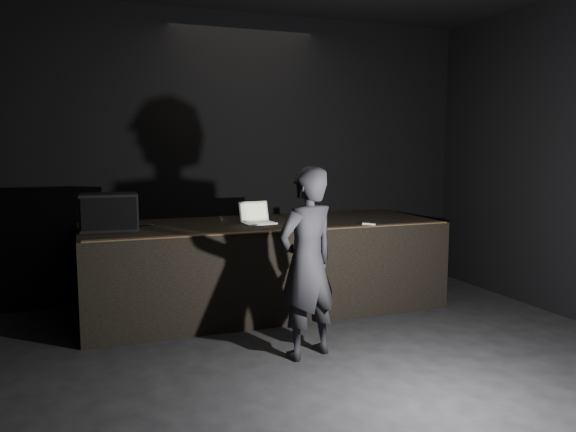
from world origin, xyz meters
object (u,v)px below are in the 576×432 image
(stage_riser, at_px, (263,265))
(stage_monitor, at_px, (110,212))
(laptop, at_px, (257,218))
(person, at_px, (307,263))
(beer_can, at_px, (313,219))

(stage_riser, relative_size, stage_monitor, 6.69)
(laptop, height_order, person, person)
(stage_riser, xyz_separation_m, laptop, (-0.08, -0.03, 0.56))
(stage_riser, height_order, stage_monitor, stage_monitor)
(stage_riser, bearing_deg, person, -93.76)
(stage_riser, bearing_deg, beer_can, -48.65)
(beer_can, height_order, person, person)
(stage_monitor, distance_m, laptop, 1.59)
(stage_monitor, relative_size, person, 0.35)
(laptop, xyz_separation_m, person, (-0.02, -1.56, -0.22))
(stage_monitor, distance_m, beer_can, 2.14)
(beer_can, bearing_deg, laptop, 138.71)
(laptop, bearing_deg, beer_can, -47.19)
(laptop, bearing_deg, person, -96.69)
(stage_riser, bearing_deg, laptop, -157.21)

